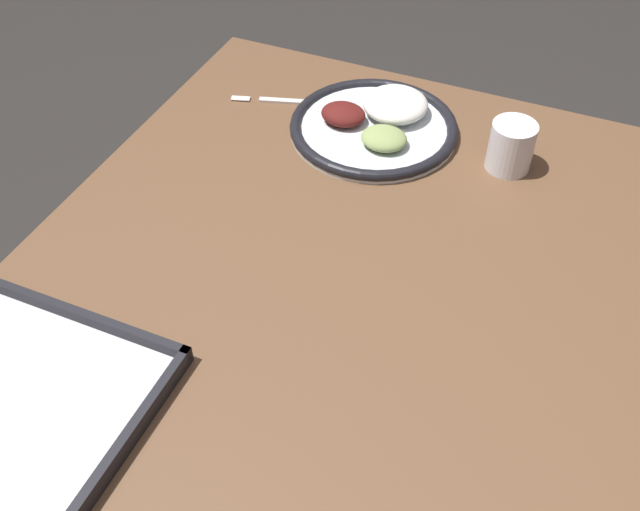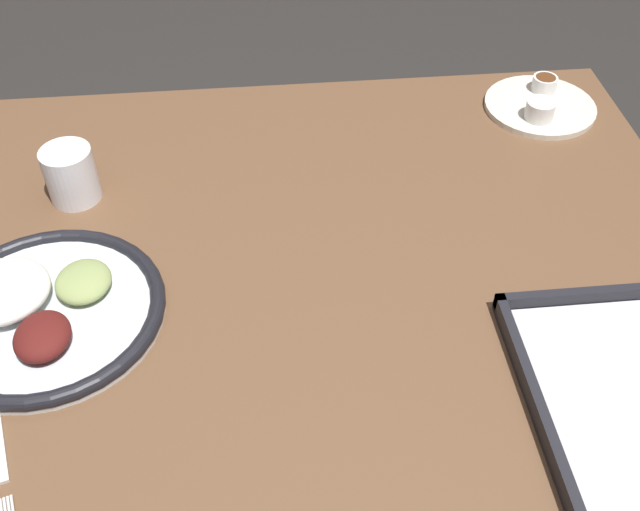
# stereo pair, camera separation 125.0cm
# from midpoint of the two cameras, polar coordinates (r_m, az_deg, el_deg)

# --- Properties ---
(dining_table) EXTENTS (0.91, 1.10, 0.73)m
(dining_table) POSITION_cam_midpoint_polar(r_m,az_deg,el_deg) (0.93, -24.32, -30.85)
(dining_table) COLOR brown
(dining_table) RESTS_ON ground_plane
(dinner_plate) EXTENTS (0.29, 0.29, 0.05)m
(dinner_plate) POSITION_cam_midpoint_polar(r_m,az_deg,el_deg) (1.00, -49.66, -27.49)
(dinner_plate) COLOR silver
(dinner_plate) RESTS_ON dining_table
(saucer_plate) EXTENTS (0.19, 0.19, 0.04)m
(saucer_plate) POSITION_cam_midpoint_polar(r_m,az_deg,el_deg) (0.92, 3.02, -8.48)
(saucer_plate) COLOR beige
(saucer_plate) RESTS_ON dining_table
(drinking_cup) EXTENTS (0.07, 0.07, 0.08)m
(drinking_cup) POSITION_cam_midpoint_polar(r_m,az_deg,el_deg) (1.04, -43.60, -15.47)
(drinking_cup) COLOR white
(drinking_cup) RESTS_ON dining_table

